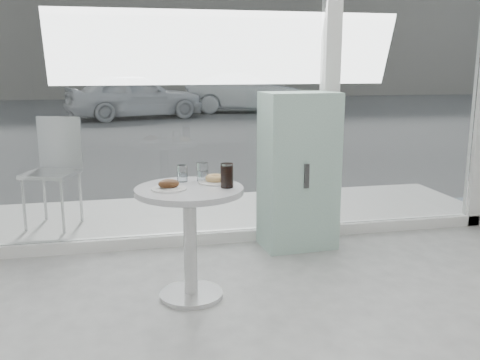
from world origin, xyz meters
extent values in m
cube|color=white|center=(0.00, 3.00, 0.05)|extent=(5.00, 0.12, 0.10)
cube|color=white|center=(0.90, 3.00, 1.50)|extent=(0.14, 0.14, 3.00)
cube|color=white|center=(-0.77, 3.00, 1.40)|extent=(3.21, 0.02, 2.60)
cube|color=white|center=(1.67, 3.00, 1.40)|extent=(1.41, 0.02, 2.60)
cylinder|color=silver|center=(-0.50, 1.90, 0.01)|extent=(0.44, 0.44, 0.03)
cylinder|color=silver|center=(-0.50, 1.90, 0.37)|extent=(0.09, 0.09, 0.70)
cylinder|color=white|center=(-0.50, 1.90, 0.75)|extent=(0.72, 0.72, 0.04)
cube|color=beige|center=(0.00, 3.80, 0.03)|extent=(5.60, 1.60, 0.05)
cube|color=#3A3A3A|center=(0.00, 16.00, 0.00)|extent=(40.00, 24.00, 0.00)
cube|color=gray|center=(0.00, 25.00, 4.00)|extent=(40.00, 2.00, 8.00)
cube|color=#8EB5A4|center=(0.54, 2.76, 0.67)|extent=(0.64, 0.45, 1.34)
cube|color=#333333|center=(0.54, 2.54, 0.67)|extent=(0.04, 0.02, 0.20)
cylinder|color=silver|center=(-1.83, 3.55, 0.30)|extent=(0.03, 0.03, 0.50)
cylinder|color=silver|center=(-1.48, 3.41, 0.30)|extent=(0.03, 0.03, 0.50)
cylinder|color=silver|center=(-1.70, 3.90, 0.30)|extent=(0.03, 0.03, 0.50)
cylinder|color=silver|center=(-1.35, 3.77, 0.30)|extent=(0.03, 0.03, 0.50)
cube|color=silver|center=(-1.59, 3.66, 0.56)|extent=(0.57, 0.57, 0.03)
cube|color=silver|center=(-1.51, 3.85, 0.83)|extent=(0.42, 0.18, 0.50)
imported|color=white|center=(-0.55, 14.53, 0.67)|extent=(4.19, 2.53, 1.33)
imported|color=#AEB2B6|center=(3.06, 15.81, 0.64)|extent=(4.07, 2.04, 1.28)
cylinder|color=white|center=(-0.64, 1.87, 0.78)|extent=(0.23, 0.23, 0.01)
cube|color=white|center=(-0.62, 1.86, 0.79)|extent=(0.14, 0.14, 0.00)
ellipsoid|color=#361F0E|center=(-0.64, 1.87, 0.81)|extent=(0.14, 0.11, 0.06)
ellipsoid|color=#361F0E|center=(-0.60, 1.89, 0.81)|extent=(0.07, 0.06, 0.04)
cylinder|color=white|center=(-0.31, 2.01, 0.78)|extent=(0.24, 0.24, 0.01)
torus|color=tan|center=(-0.31, 2.01, 0.80)|extent=(0.14, 0.14, 0.05)
cylinder|color=white|center=(-0.52, 2.10, 0.83)|extent=(0.07, 0.07, 0.12)
cylinder|color=white|center=(-0.52, 2.10, 0.80)|extent=(0.06, 0.06, 0.06)
cylinder|color=white|center=(-0.38, 2.08, 0.84)|extent=(0.08, 0.08, 0.13)
cylinder|color=white|center=(-0.38, 2.08, 0.81)|extent=(0.07, 0.07, 0.07)
cylinder|color=white|center=(-0.25, 1.85, 0.85)|extent=(0.08, 0.08, 0.16)
cylinder|color=black|center=(-0.25, 1.85, 0.84)|extent=(0.07, 0.07, 0.15)
camera|label=1|loc=(-0.90, -1.52, 1.57)|focal=40.00mm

